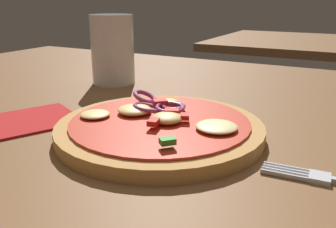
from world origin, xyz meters
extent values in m
cube|color=brown|center=(0.00, 0.00, 0.01)|extent=(1.33, 1.06, 0.03)
cylinder|color=tan|center=(0.04, 0.01, 0.03)|extent=(0.24, 0.24, 0.02)
cylinder|color=red|center=(0.04, 0.01, 0.04)|extent=(0.21, 0.21, 0.00)
ellipsoid|color=#F4DB8E|center=(0.11, 0.02, 0.05)|extent=(0.05, 0.05, 0.01)
ellipsoid|color=#EFCC72|center=(0.00, 0.02, 0.05)|extent=(0.04, 0.04, 0.01)
ellipsoid|color=#E5BC60|center=(0.02, 0.07, 0.05)|extent=(0.03, 0.03, 0.01)
ellipsoid|color=#EFCC72|center=(0.05, 0.01, 0.05)|extent=(0.03, 0.03, 0.01)
ellipsoid|color=#EFCC72|center=(-0.03, -0.01, 0.05)|extent=(0.04, 0.04, 0.01)
torus|color=#93386B|center=(0.04, 0.04, 0.05)|extent=(0.05, 0.05, 0.01)
torus|color=#B25984|center=(0.04, 0.05, 0.05)|extent=(0.04, 0.04, 0.01)
torus|color=#93386B|center=(-0.01, 0.07, 0.05)|extent=(0.04, 0.04, 0.02)
torus|color=#93386B|center=(0.01, 0.03, 0.05)|extent=(0.05, 0.05, 0.01)
cube|color=red|center=(0.05, -0.01, 0.05)|extent=(0.01, 0.02, 0.01)
cube|color=red|center=(0.07, 0.02, 0.05)|extent=(0.01, 0.02, 0.01)
cube|color=#2D8C28|center=(0.08, -0.05, 0.05)|extent=(0.02, 0.02, 0.01)
cube|color=red|center=(0.05, 0.02, 0.05)|extent=(0.02, 0.02, 0.01)
cube|color=red|center=(0.02, 0.05, 0.05)|extent=(0.02, 0.02, 0.01)
cube|color=silver|center=(0.22, -0.02, 0.03)|extent=(0.02, 0.02, 0.01)
cube|color=silver|center=(0.19, -0.01, 0.03)|extent=(0.04, 0.00, 0.00)
cube|color=silver|center=(0.19, -0.01, 0.03)|extent=(0.04, 0.00, 0.00)
cube|color=silver|center=(0.19, -0.02, 0.03)|extent=(0.04, 0.00, 0.00)
cube|color=silver|center=(0.19, -0.03, 0.03)|extent=(0.04, 0.00, 0.00)
cylinder|color=silver|center=(-0.17, 0.20, 0.09)|extent=(0.08, 0.08, 0.12)
cylinder|color=gold|center=(-0.17, 0.20, 0.07)|extent=(0.07, 0.07, 0.10)
cylinder|color=white|center=(-0.17, 0.20, 0.13)|extent=(0.07, 0.07, 0.01)
cube|color=#B21E1E|center=(-0.13, -0.02, 0.03)|extent=(0.14, 0.14, 0.00)
cube|color=brown|center=(0.06, 1.10, 0.01)|extent=(0.67, 0.58, 0.03)
camera|label=1|loc=(0.23, -0.32, 0.18)|focal=38.24mm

